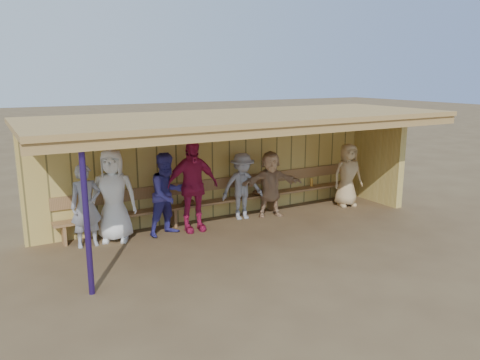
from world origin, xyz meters
name	(u,v)px	position (x,y,z in m)	size (l,w,h in m)	color
ground	(248,230)	(0.00, 0.00, 0.00)	(90.00, 90.00, 0.00)	brown
player_a	(86,206)	(-3.20, 0.74, 0.81)	(0.59, 0.39, 1.63)	#96959D
player_b	(113,195)	(-2.65, 0.81, 0.94)	(0.92, 0.60, 1.88)	white
player_c	(168,194)	(-1.58, 0.61, 0.87)	(0.85, 0.66, 1.74)	#3C3694
player_d	(192,186)	(-1.03, 0.60, 0.98)	(1.15, 0.48, 1.97)	#B61D4C
player_e	(242,186)	(0.32, 0.81, 0.78)	(1.00, 0.58, 1.55)	#92929A
player_f	(271,184)	(1.00, 0.66, 0.78)	(1.45, 0.46, 1.56)	tan
player_h	(348,175)	(3.20, 0.46, 0.80)	(0.78, 0.51, 1.60)	tan
dugout_structure	(248,147)	(0.39, 0.69, 1.69)	(8.80, 3.20, 2.50)	tan
bench	(224,195)	(0.00, 1.12, 0.53)	(7.60, 0.34, 0.93)	#A07244
dugout_equipment	(217,200)	(-0.25, 0.99, 0.49)	(6.94, 0.62, 0.80)	yellow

